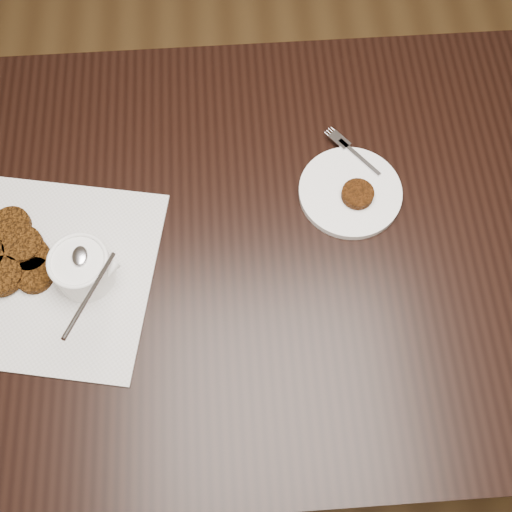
{
  "coord_description": "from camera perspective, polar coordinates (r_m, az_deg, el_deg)",
  "views": [
    {
      "loc": [
        -0.08,
        -0.28,
        1.67
      ],
      "look_at": [
        -0.05,
        0.1,
        0.8
      ],
      "focal_mm": 42.86,
      "sensor_mm": 36.0,
      "label": 1
    }
  ],
  "objects": [
    {
      "name": "table",
      "position": [
        1.37,
        3.82,
        -4.98
      ],
      "size": [
        1.31,
        0.84,
        0.75
      ],
      "primitive_type": "cube",
      "color": "black",
      "rests_on": "floor"
    },
    {
      "name": "napkin",
      "position": [
        1.04,
        -18.63,
        -1.55
      ],
      "size": [
        0.39,
        0.39,
        0.0
      ],
      "primitive_type": "cube",
      "rotation": [
        0.0,
        0.0,
        -0.19
      ],
      "color": "silver",
      "rests_on": "table"
    },
    {
      "name": "patty_cluster",
      "position": [
        1.06,
        -21.91,
        -0.46
      ],
      "size": [
        0.22,
        0.22,
        0.02
      ],
      "primitive_type": null,
      "rotation": [
        0.0,
        0.0,
        -0.06
      ],
      "color": "#5E300C",
      "rests_on": "napkin"
    },
    {
      "name": "plate_with_patty",
      "position": [
        1.06,
        8.83,
        6.09
      ],
      "size": [
        0.25,
        0.25,
        0.03
      ],
      "primitive_type": null,
      "rotation": [
        0.0,
        0.0,
        -0.9
      ],
      "color": "white",
      "rests_on": "table"
    },
    {
      "name": "floor",
      "position": [
        1.69,
        2.02,
        -14.12
      ],
      "size": [
        4.0,
        4.0,
        0.0
      ],
      "primitive_type": "plane",
      "color": "brown",
      "rests_on": "ground"
    },
    {
      "name": "sauce_ramekin",
      "position": [
        0.96,
        -16.39,
        -0.34
      ],
      "size": [
        0.14,
        0.14,
        0.13
      ],
      "primitive_type": null,
      "rotation": [
        0.0,
        0.0,
        0.1
      ],
      "color": "white",
      "rests_on": "napkin"
    }
  ]
}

